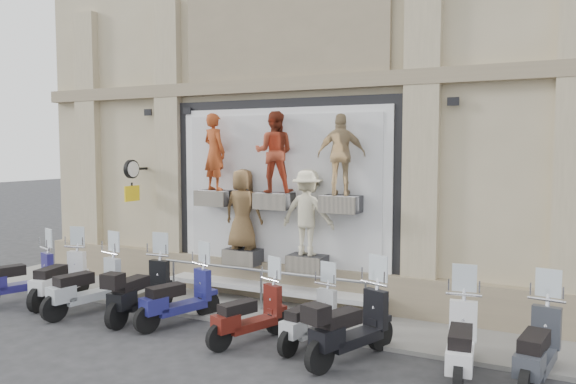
% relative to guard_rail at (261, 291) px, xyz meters
% --- Properties ---
extents(ground, '(90.00, 90.00, 0.00)m').
position_rel_guard_rail_xyz_m(ground, '(0.00, -2.00, -0.47)').
color(ground, '#2B2B2D').
rests_on(ground, ground).
extents(sidewalk, '(16.00, 2.20, 0.08)m').
position_rel_guard_rail_xyz_m(sidewalk, '(0.00, 0.10, -0.43)').
color(sidewalk, gray).
rests_on(sidewalk, ground).
extents(building, '(14.00, 8.60, 12.00)m').
position_rel_guard_rail_xyz_m(building, '(0.00, 5.00, 5.54)').
color(building, '#C1B08D').
rests_on(building, ground).
extents(shop_vitrine, '(5.60, 0.91, 4.30)m').
position_rel_guard_rail_xyz_m(shop_vitrine, '(0.07, 0.73, 1.95)').
color(shop_vitrine, black).
rests_on(shop_vitrine, ground).
extents(guard_rail, '(5.06, 0.10, 0.93)m').
position_rel_guard_rail_xyz_m(guard_rail, '(0.00, 0.00, 0.00)').
color(guard_rail, '#9EA0A5').
rests_on(guard_rail, ground).
extents(clock_sign_bracket, '(0.10, 0.80, 1.02)m').
position_rel_guard_rail_xyz_m(clock_sign_bracket, '(-3.90, 0.47, 2.34)').
color(clock_sign_bracket, black).
rests_on(clock_sign_bracket, ground).
extents(scooter_a, '(1.22, 2.05, 1.60)m').
position_rel_guard_rail_xyz_m(scooter_a, '(-5.27, -1.70, 0.33)').
color(scooter_a, navy).
rests_on(scooter_a, ground).
extents(scooter_b, '(0.99, 2.10, 1.64)m').
position_rel_guard_rail_xyz_m(scooter_b, '(-4.38, -1.38, 0.36)').
color(scooter_b, white).
rests_on(scooter_b, ground).
extents(scooter_c, '(0.99, 2.13, 1.67)m').
position_rel_guard_rail_xyz_m(scooter_c, '(-3.24, -1.68, 0.37)').
color(scooter_c, '#9FA6AC').
rests_on(scooter_c, ground).
extents(scooter_d, '(0.74, 2.10, 1.68)m').
position_rel_guard_rail_xyz_m(scooter_d, '(-1.98, -1.45, 0.37)').
color(scooter_d, black).
rests_on(scooter_d, ground).
extents(scooter_e, '(1.14, 2.02, 1.58)m').
position_rel_guard_rail_xyz_m(scooter_e, '(-1.05, -1.44, 0.32)').
color(scooter_e, navy).
rests_on(scooter_e, ground).
extents(scooter_f, '(1.14, 1.89, 1.48)m').
position_rel_guard_rail_xyz_m(scooter_f, '(0.71, -1.68, 0.27)').
color(scooter_f, '#4F130D').
rests_on(scooter_f, ground).
extents(scooter_g, '(0.82, 1.80, 1.41)m').
position_rel_guard_rail_xyz_m(scooter_g, '(1.75, -1.36, 0.24)').
color(scooter_g, '#AFB3B6').
rests_on(scooter_g, ground).
extents(scooter_h, '(1.28, 2.13, 1.67)m').
position_rel_guard_rail_xyz_m(scooter_h, '(2.64, -1.69, 0.37)').
color(scooter_h, black).
rests_on(scooter_h, ground).
extents(scooter_i, '(0.83, 2.07, 1.64)m').
position_rel_guard_rail_xyz_m(scooter_i, '(4.37, -1.68, 0.35)').
color(scooter_i, white).
rests_on(scooter_i, ground).
extents(scooter_j, '(0.85, 2.06, 1.63)m').
position_rel_guard_rail_xyz_m(scooter_j, '(5.40, -1.39, 0.35)').
color(scooter_j, '#2F3239').
rests_on(scooter_j, ground).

